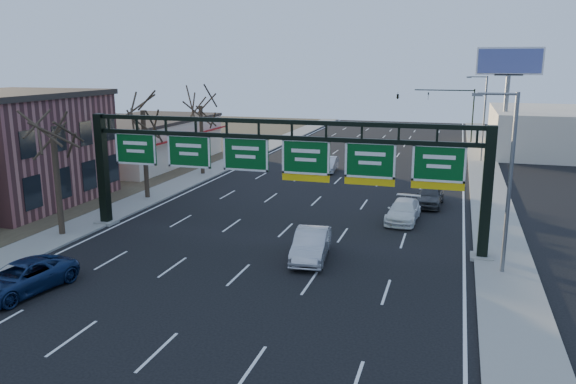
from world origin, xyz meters
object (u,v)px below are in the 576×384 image
(car_silver_sedan, at_px, (311,245))
(car_white_wagon, at_px, (403,211))
(sign_gantry, at_px, (278,164))
(car_blue_suv, at_px, (21,278))

(car_silver_sedan, height_order, car_white_wagon, car_silver_sedan)
(car_white_wagon, bearing_deg, sign_gantry, -133.80)
(car_blue_suv, relative_size, car_white_wagon, 1.08)
(car_silver_sedan, bearing_deg, car_white_wagon, 59.11)
(car_blue_suv, bearing_deg, sign_gantry, 61.01)
(sign_gantry, bearing_deg, car_silver_sedan, -44.49)
(sign_gantry, distance_m, car_silver_sedan, 5.39)
(sign_gantry, height_order, car_white_wagon, sign_gantry)
(car_white_wagon, bearing_deg, car_blue_suv, -128.95)
(car_silver_sedan, relative_size, car_white_wagon, 1.02)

